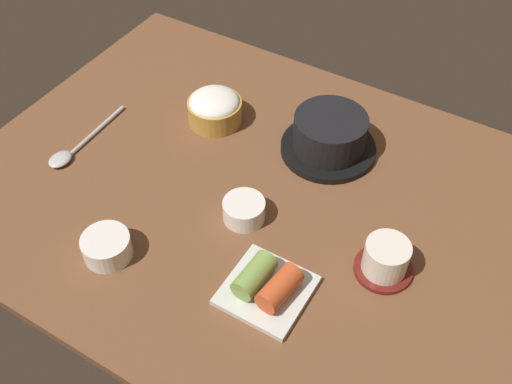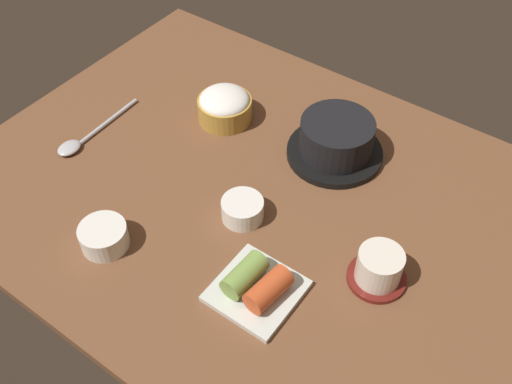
# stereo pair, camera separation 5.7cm
# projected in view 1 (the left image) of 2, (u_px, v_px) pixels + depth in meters

# --- Properties ---
(dining_table) EXTENTS (1.00, 0.76, 0.02)m
(dining_table) POSITION_uv_depth(u_px,v_px,m) (252.00, 196.00, 1.03)
(dining_table) COLOR brown
(dining_table) RESTS_ON ground
(stone_pot) EXTENTS (0.17, 0.17, 0.08)m
(stone_pot) POSITION_uv_depth(u_px,v_px,m) (330.00, 136.00, 1.07)
(stone_pot) COLOR black
(stone_pot) RESTS_ON dining_table
(rice_bowl) EXTENTS (0.10, 0.10, 0.06)m
(rice_bowl) POSITION_uv_depth(u_px,v_px,m) (215.00, 108.00, 1.13)
(rice_bowl) COLOR #B78C38
(rice_bowl) RESTS_ON dining_table
(tea_cup_with_saucer) EXTENTS (0.09, 0.09, 0.06)m
(tea_cup_with_saucer) POSITION_uv_depth(u_px,v_px,m) (386.00, 259.00, 0.89)
(tea_cup_with_saucer) COLOR maroon
(tea_cup_with_saucer) RESTS_ON dining_table
(banchan_cup_center) EXTENTS (0.07, 0.07, 0.04)m
(banchan_cup_center) POSITION_uv_depth(u_px,v_px,m) (244.00, 210.00, 0.97)
(banchan_cup_center) COLOR white
(banchan_cup_center) RESTS_ON dining_table
(kimchi_plate) EXTENTS (0.12, 0.12, 0.05)m
(kimchi_plate) POSITION_uv_depth(u_px,v_px,m) (267.00, 285.00, 0.87)
(kimchi_plate) COLOR silver
(kimchi_plate) RESTS_ON dining_table
(side_bowl_near) EXTENTS (0.08, 0.08, 0.04)m
(side_bowl_near) POSITION_uv_depth(u_px,v_px,m) (107.00, 246.00, 0.92)
(side_bowl_near) COLOR white
(side_bowl_near) RESTS_ON dining_table
(spoon) EXTENTS (0.04, 0.20, 0.01)m
(spoon) POSITION_uv_depth(u_px,v_px,m) (72.00, 150.00, 1.09)
(spoon) COLOR #B7B7BC
(spoon) RESTS_ON dining_table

